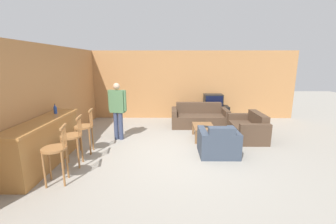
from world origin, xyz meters
The scene contains 16 objects.
ground_plane centered at (0.00, 0.00, 0.00)m, with size 24.00×24.00×0.00m, color gray.
wall_back centered at (0.00, 3.65, 1.30)m, with size 9.40×0.08×2.60m.
wall_left centered at (-3.10, 1.33, 1.30)m, with size 0.08×8.65×2.60m.
bar_counter centered at (-2.77, -0.59, 0.51)m, with size 0.55×2.31×1.00m.
bar_chair_near centered at (-2.17, -1.32, 0.60)m, with size 0.52×0.52×1.08m.
bar_chair_mid centered at (-2.16, -0.61, 0.60)m, with size 0.50×0.50×1.08m.
bar_chair_far centered at (-2.16, 0.08, 0.60)m, with size 0.49×0.49×1.08m.
couch_far centered at (0.91, 2.47, 0.28)m, with size 1.90×0.89×0.78m.
armchair_near centered at (1.05, 0.00, 0.29)m, with size 0.91×0.84×0.77m.
loveseat_right centered at (2.17, 1.19, 0.28)m, with size 0.82×1.38×0.75m.
coffee_table centered at (0.85, 1.13, 0.33)m, with size 0.58×0.87×0.39m.
tv_unit centered at (1.51, 3.27, 0.27)m, with size 1.19×0.52×0.55m.
tv centered at (1.51, 3.27, 0.77)m, with size 0.68×0.47×0.45m.
bottle centered at (-2.78, 0.01, 1.11)m, with size 0.08×0.08×0.23m.
book_on_table centered at (0.90, 1.01, 0.40)m, with size 0.22×0.16×0.03m.
person_by_window centered at (-1.58, 1.08, 0.92)m, with size 0.53×0.24×1.62m.
Camera 1 is at (-0.11, -5.07, 2.19)m, focal length 24.00 mm.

